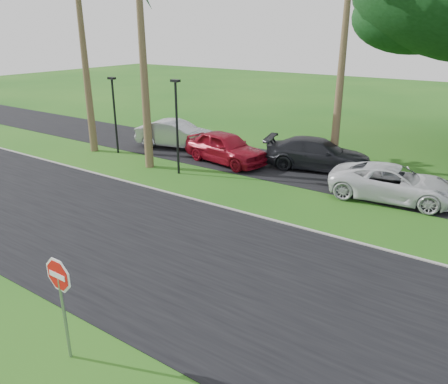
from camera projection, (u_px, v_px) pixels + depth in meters
ground at (148, 288)px, 12.37m from camera, size 120.00×120.00×0.00m
road at (192, 259)px, 13.91m from camera, size 120.00×8.00×0.02m
parking_strip at (321, 174)px, 22.01m from camera, size 120.00×5.00×0.02m
curb at (256, 216)px, 17.02m from camera, size 120.00×0.12×0.06m
stop_sign_near at (60, 289)px, 9.16m from camera, size 1.05×0.07×2.62m
streetlight_left at (114, 110)px, 24.90m from camera, size 0.45×0.25×4.34m
streetlight_right at (177, 121)px, 21.17m from camera, size 0.45×0.25×4.64m
car_silver at (176, 135)px, 26.57m from camera, size 5.20×2.83×1.63m
car_red at (225, 148)px, 23.56m from camera, size 5.20×2.80×1.68m
car_dark at (318, 154)px, 22.51m from camera, size 5.83×3.49×1.58m
car_minivan at (393, 183)px, 18.49m from camera, size 5.50×3.02×1.46m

